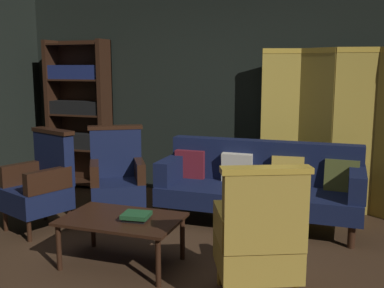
{
  "coord_description": "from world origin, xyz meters",
  "views": [
    {
      "loc": [
        1.4,
        -3.26,
        1.68
      ],
      "look_at": [
        0.0,
        0.8,
        0.95
      ],
      "focal_mm": 42.38,
      "sensor_mm": 36.0,
      "label": 1
    }
  ],
  "objects": [
    {
      "name": "ground_plane",
      "position": [
        0.0,
        0.0,
        0.0
      ],
      "size": [
        10.0,
        10.0,
        0.0
      ],
      "primitive_type": "plane",
      "color": "#3D2819"
    },
    {
      "name": "back_wall",
      "position": [
        0.0,
        2.45,
        1.4
      ],
      "size": [
        7.2,
        0.1,
        2.8
      ],
      "primitive_type": "cube",
      "color": "black",
      "rests_on": "ground_plane"
    },
    {
      "name": "folding_screen",
      "position": [
        1.26,
        2.12,
        0.99
      ],
      "size": [
        1.68,
        0.45,
        1.9
      ],
      "color": "#B29338",
      "rests_on": "ground_plane"
    },
    {
      "name": "bookshelf",
      "position": [
        -2.15,
        2.19,
        1.06
      ],
      "size": [
        0.9,
        0.32,
        2.05
      ],
      "color": "black",
      "rests_on": "ground_plane"
    },
    {
      "name": "velvet_couch",
      "position": [
        0.55,
        1.46,
        0.46
      ],
      "size": [
        2.12,
        0.78,
        0.88
      ],
      "color": "black",
      "rests_on": "ground_plane"
    },
    {
      "name": "coffee_table",
      "position": [
        -0.36,
        0.02,
        0.37
      ],
      "size": [
        1.0,
        0.64,
        0.42
      ],
      "color": "black",
      "rests_on": "ground_plane"
    },
    {
      "name": "armchair_gilt_accent",
      "position": [
        0.86,
        -0.24,
        0.49
      ],
      "size": [
        0.76,
        0.76,
        1.04
      ],
      "color": "gold",
      "rests_on": "ground_plane"
    },
    {
      "name": "armchair_wing_left",
      "position": [
        -1.57,
        0.55,
        0.49
      ],
      "size": [
        0.75,
        0.75,
        1.04
      ],
      "color": "black",
      "rests_on": "ground_plane"
    },
    {
      "name": "armchair_wing_right",
      "position": [
        -0.96,
        1.04,
        0.49
      ],
      "size": [
        0.79,
        0.79,
        1.04
      ],
      "color": "black",
      "rests_on": "ground_plane"
    },
    {
      "name": "book_black_cloth",
      "position": [
        -0.22,
        0.01,
        0.43
      ],
      "size": [
        0.2,
        0.18,
        0.03
      ],
      "primitive_type": "cube",
      "rotation": [
        0.0,
        0.0,
        0.1
      ],
      "color": "black",
      "rests_on": "coffee_table"
    },
    {
      "name": "book_green_cloth",
      "position": [
        -0.22,
        0.01,
        0.46
      ],
      "size": [
        0.24,
        0.22,
        0.04
      ],
      "primitive_type": "cube",
      "rotation": [
        0.0,
        0.0,
        0.11
      ],
      "color": "#1E4C28",
      "rests_on": "book_black_cloth"
    }
  ]
}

